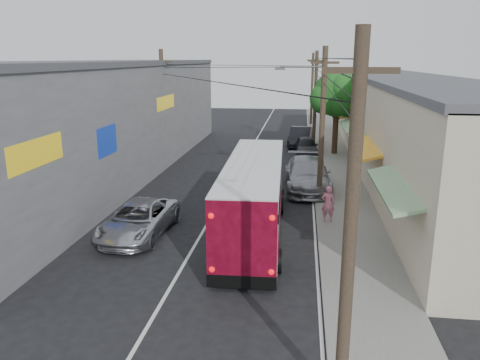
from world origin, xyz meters
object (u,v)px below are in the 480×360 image
object	(u,v)px
parked_car_mid	(306,146)
pedestrian_near	(328,204)
parked_car_far	(300,137)
pedestrian_far	(321,171)
parked_suv	(307,174)
jeepney	(139,220)
coach_bus	(254,196)

from	to	relation	value
parked_car_mid	pedestrian_near	bearing A→B (deg)	-92.57
parked_car_far	pedestrian_far	xyz separation A→B (m)	(1.30, -12.67, -0.00)
parked_suv	parked_car_mid	distance (m)	10.13
jeepney	parked_car_mid	world-z (taller)	jeepney
coach_bus	parked_car_far	world-z (taller)	coach_bus
jeepney	parked_suv	xyz separation A→B (m)	(7.23, 8.35, 0.17)
coach_bus	parked_car_mid	xyz separation A→B (m)	(2.37, 17.44, -0.94)
parked_suv	parked_car_far	bearing A→B (deg)	88.64
jeepney	parked_car_far	distance (m)	23.17
parked_car_far	pedestrian_far	distance (m)	12.74
pedestrian_far	coach_bus	bearing A→B (deg)	73.93
coach_bus	pedestrian_near	world-z (taller)	coach_bus
parked_suv	pedestrian_near	size ratio (longest dim) A/B	3.65
parked_suv	pedestrian_near	world-z (taller)	pedestrian_near
jeepney	parked_car_far	size ratio (longest dim) A/B	1.04
jeepney	pedestrian_far	world-z (taller)	pedestrian_far
parked_car_mid	pedestrian_far	size ratio (longest dim) A/B	2.99
coach_bus	pedestrian_near	xyz separation A→B (m)	(3.26, 1.54, -0.69)
jeepney	parked_car_far	xyz separation A→B (m)	(6.73, 22.17, 0.10)
pedestrian_near	jeepney	bearing A→B (deg)	18.35
jeepney	pedestrian_near	distance (m)	8.53
parked_car_mid	pedestrian_near	xyz separation A→B (m)	(0.89, -15.90, 0.25)
parked_suv	parked_car_mid	bearing A→B (deg)	86.59
coach_bus	parked_car_mid	distance (m)	17.63
jeepney	parked_car_mid	size ratio (longest dim) A/B	1.23
parked_car_far	parked_car_mid	bearing A→B (deg)	-77.05
parked_suv	jeepney	bearing A→B (deg)	-134.31
coach_bus	parked_car_mid	bearing A→B (deg)	80.44
parked_suv	coach_bus	bearing A→B (deg)	-111.38
coach_bus	pedestrian_far	world-z (taller)	coach_bus
coach_bus	jeepney	xyz separation A→B (m)	(-4.86, -1.04, -0.94)
parked_car_far	pedestrian_near	distance (m)	19.64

